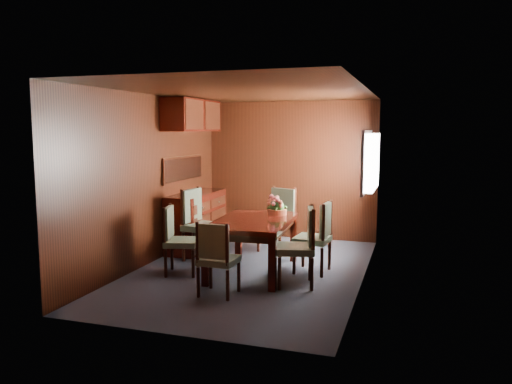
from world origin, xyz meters
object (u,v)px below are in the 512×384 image
(dining_table, at_px, (253,227))
(chair_left_near, at_px, (176,236))
(flower_centerpiece, at_px, (277,205))
(chair_right_near, at_px, (302,242))
(sideboard, at_px, (197,220))
(chair_head, at_px, (216,255))

(dining_table, bearing_deg, chair_left_near, -162.78)
(flower_centerpiece, bearing_deg, chair_left_near, -145.11)
(flower_centerpiece, bearing_deg, chair_right_near, -56.52)
(sideboard, height_order, chair_head, sideboard)
(chair_head, bearing_deg, chair_right_near, 41.29)
(dining_table, distance_m, chair_head, 1.06)
(chair_head, relative_size, flower_centerpiece, 3.09)
(chair_right_near, height_order, flower_centerpiece, flower_centerpiece)
(dining_table, distance_m, chair_right_near, 0.82)
(dining_table, height_order, chair_left_near, chair_left_near)
(sideboard, distance_m, chair_right_near, 2.49)
(sideboard, distance_m, dining_table, 1.70)
(sideboard, relative_size, flower_centerpiece, 4.94)
(chair_right_near, bearing_deg, sideboard, 40.97)
(dining_table, relative_size, chair_head, 1.82)
(dining_table, relative_size, chair_right_near, 1.62)
(chair_right_near, xyz_separation_m, chair_head, (-0.84, -0.70, -0.06))
(chair_right_near, xyz_separation_m, flower_centerpiece, (-0.53, 0.80, 0.31))
(dining_table, xyz_separation_m, chair_left_near, (-0.95, -0.36, -0.11))
(chair_left_near, bearing_deg, chair_head, 35.96)
(chair_head, distance_m, flower_centerpiece, 1.58)
(dining_table, height_order, chair_right_near, chair_right_near)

